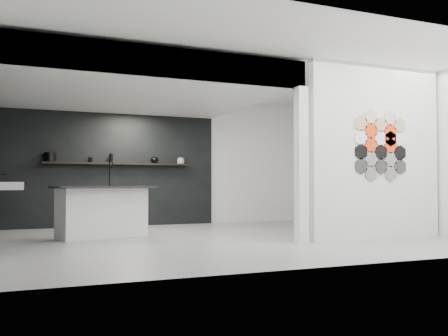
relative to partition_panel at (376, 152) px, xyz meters
The scene contains 16 objects.
floor 2.82m from the partition_panel, 155.80° to the left, with size 7.00×6.00×0.01m, color slate.
partition_panel is the anchor object (origin of this frame).
bay_clad_back 5.31m from the partition_panel, 131.60° to the left, with size 4.40×0.04×2.35m, color black.
bulkhead 4.21m from the partition_panel, 150.43° to the left, with size 4.40×4.00×0.40m, color silver.
corner_column 1.42m from the partition_panel, behind, with size 0.16×0.16×2.35m, color silver.
fascia_beam 3.71m from the partition_panel, behind, with size 4.40×0.16×0.40m, color silver.
wall_basin 5.78m from the partition_panel, 161.77° to the left, with size 0.40×0.60×0.12m, color silver.
display_shelf 5.17m from the partition_panel, 131.55° to the left, with size 3.00×0.15×0.04m, color black.
kitchen_island 4.56m from the partition_panel, 155.38° to the left, with size 1.73×1.11×1.29m.
stockpot 6.14m from the partition_panel, 140.98° to the left, with size 0.22×0.22×0.18m, color black.
kettle 4.69m from the partition_panel, 124.51° to the left, with size 0.16×0.16×0.14m, color black.
glass_bowl 4.39m from the partition_panel, 118.23° to the left, with size 0.15×0.15×0.11m, color gray.
glass_vase 4.39m from the partition_panel, 118.23° to the left, with size 0.09×0.09×0.13m, color gray.
bottle_dark 5.26m from the partition_panel, 132.76° to the left, with size 0.07×0.07×0.18m, color black.
utensil_cup 5.55m from the partition_panel, 135.89° to the left, with size 0.08×0.08×0.10m, color black.
hex_tile_cluster 0.14m from the partition_panel, 68.73° to the right, with size 1.04×0.02×1.16m.
Camera 1 is at (-3.15, -7.48, 0.88)m, focal length 40.00 mm.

